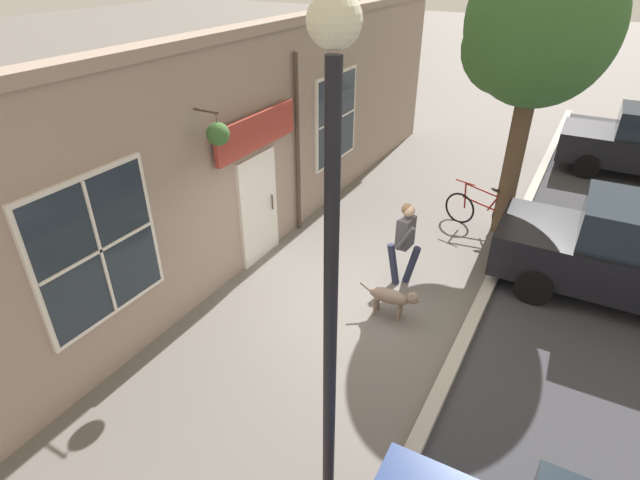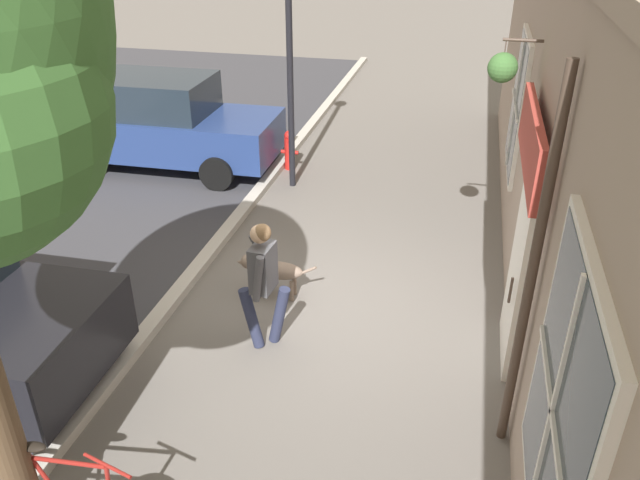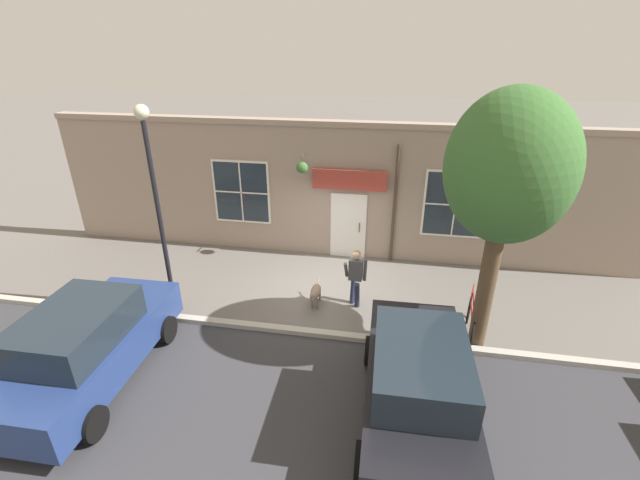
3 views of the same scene
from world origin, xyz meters
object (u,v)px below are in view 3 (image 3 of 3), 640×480
at_px(fire_hydrant, 139,298).
at_px(leaning_bicycle, 471,320).
at_px(pedestrian_walking, 356,273).
at_px(dog_on_leash, 315,293).
at_px(street_tree_by_curb, 508,173).
at_px(parked_car_mid_block, 418,382).
at_px(parked_car_nearest_curb, 87,345).
at_px(street_lamp, 154,186).

bearing_deg(fire_hydrant, leaning_bicycle, 93.32).
relative_size(pedestrian_walking, dog_on_leash, 1.48).
xyz_separation_m(street_tree_by_curb, fire_hydrant, (0.20, -8.22, -3.59)).
relative_size(leaning_bicycle, parked_car_mid_block, 0.40).
relative_size(dog_on_leash, parked_car_nearest_curb, 0.25).
bearing_deg(leaning_bicycle, fire_hydrant, -86.68).
distance_m(pedestrian_walking, parked_car_mid_block, 3.81).
relative_size(street_tree_by_curb, parked_car_nearest_curb, 1.29).
relative_size(street_tree_by_curb, parked_car_mid_block, 1.29).
bearing_deg(street_lamp, parked_car_nearest_curb, -7.43).
xyz_separation_m(parked_car_nearest_curb, street_lamp, (-2.67, 0.35, 2.41)).
relative_size(pedestrian_walking, fire_hydrant, 2.06).
xyz_separation_m(street_tree_by_curb, parked_car_mid_block, (2.50, -1.47, -3.11)).
distance_m(leaning_bicycle, fire_hydrant, 8.12).
bearing_deg(dog_on_leash, leaning_bicycle, 81.82).
height_order(dog_on_leash, parked_car_mid_block, parked_car_mid_block).
bearing_deg(fire_hydrant, pedestrian_walking, 102.99).
bearing_deg(leaning_bicycle, street_tree_by_curb, 24.55).
relative_size(parked_car_mid_block, fire_hydrant, 5.63).
bearing_deg(leaning_bicycle, dog_on_leash, -98.18).
bearing_deg(parked_car_mid_block, street_lamp, -113.23).
height_order(dog_on_leash, parked_car_nearest_curb, parked_car_nearest_curb).
bearing_deg(fire_hydrant, parked_car_mid_block, 71.18).
bearing_deg(parked_car_mid_block, leaning_bicycle, 154.13).
bearing_deg(pedestrian_walking, street_lamp, -78.09).
bearing_deg(street_tree_by_curb, leaning_bicycle, -155.45).
bearing_deg(pedestrian_walking, parked_car_mid_block, 22.09).
xyz_separation_m(leaning_bicycle, street_lamp, (0.20, -7.33, 2.91)).
relative_size(dog_on_leash, fire_hydrant, 1.39).
relative_size(street_lamp, fire_hydrant, 6.58).
relative_size(dog_on_leash, street_lamp, 0.21).
xyz_separation_m(parked_car_nearest_curb, fire_hydrant, (-2.41, -0.42, -0.48)).
bearing_deg(parked_car_mid_block, pedestrian_walking, -157.91).
distance_m(dog_on_leash, fire_hydrant, 4.44).
bearing_deg(dog_on_leash, street_lamp, -78.18).
bearing_deg(parked_car_nearest_curb, pedestrian_walking, 126.53).
bearing_deg(street_tree_by_curb, fire_hydrant, -88.60).
xyz_separation_m(parked_car_nearest_curb, parked_car_mid_block, (-0.10, 6.34, 0.00)).
bearing_deg(parked_car_mid_block, dog_on_leash, -143.75).
distance_m(parked_car_mid_block, fire_hydrant, 7.16).
distance_m(pedestrian_walking, fire_hydrant, 5.49).
distance_m(dog_on_leash, street_lamp, 4.65).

